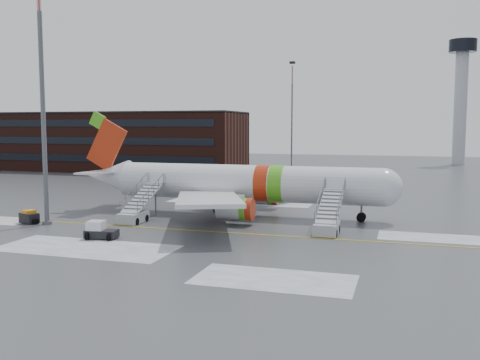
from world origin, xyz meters
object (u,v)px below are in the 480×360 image
(airliner, at_px, (237,183))
(airstair_aft, at_px, (137,211))
(airstair_fwd, at_px, (328,221))
(pushback_tug, at_px, (100,231))
(baggage_tractor, at_px, (29,218))
(light_mast_near, at_px, (42,87))

(airliner, distance_m, airstair_aft, 10.90)
(airstair_fwd, distance_m, pushback_tug, 19.84)
(airstair_fwd, xyz_separation_m, baggage_tractor, (-28.59, -3.91, -0.52))
(baggage_tractor, bearing_deg, light_mast_near, 0.78)
(light_mast_near, bearing_deg, airliner, 33.09)
(airstair_aft, relative_size, light_mast_near, 0.30)
(airliner, height_order, airstair_aft, airliner)
(pushback_tug, bearing_deg, airliner, 62.95)
(airliner, relative_size, baggage_tractor, 13.33)
(airstair_fwd, height_order, light_mast_near, light_mast_near)
(airstair_fwd, relative_size, light_mast_near, 0.30)
(airstair_aft, distance_m, baggage_tractor, 10.41)
(airstair_aft, bearing_deg, airliner, 37.87)
(airstair_aft, xyz_separation_m, baggage_tractor, (-9.63, -3.91, -0.52))
(baggage_tractor, bearing_deg, airstair_aft, 22.11)
(baggage_tractor, bearing_deg, airstair_fwd, 7.79)
(airstair_fwd, bearing_deg, airliner, 148.23)
(airstair_fwd, distance_m, baggage_tractor, 28.86)
(airstair_fwd, relative_size, baggage_tractor, 2.93)
(airliner, xyz_separation_m, baggage_tractor, (-18.04, -10.45, -2.87))
(airstair_fwd, height_order, airstair_aft, same)
(baggage_tractor, bearing_deg, airliner, 30.09)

